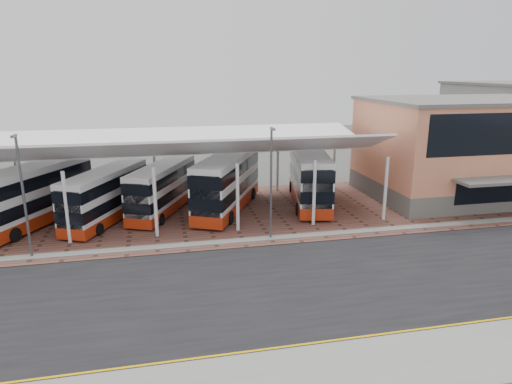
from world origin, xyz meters
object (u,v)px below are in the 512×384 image
bus_5 (309,177)px  bus_2 (106,196)px  bus_1 (33,196)px  bus_4 (228,183)px  terminal (466,148)px  bus_3 (163,189)px

bus_5 → bus_2: bearing=-163.1°
bus_2 → bus_5: 17.51m
bus_1 → bus_2: bearing=25.4°
bus_2 → bus_4: (9.91, 0.88, 0.32)m
bus_1 → bus_4: bearing=30.6°
terminal → bus_4: (-22.93, -0.08, -2.23)m
terminal → bus_5: size_ratio=1.54×
bus_2 → bus_5: bus_5 is taller
terminal → bus_4: 23.04m
bus_1 → bus_2: size_ratio=1.11×
bus_2 → bus_3: size_ratio=1.00×
bus_4 → bus_5: bus_5 is taller
bus_4 → bus_1: bearing=-152.0°
bus_1 → bus_4: size_ratio=0.97×
terminal → bus_5: terminal is taller
bus_1 → bus_5: (22.84, 1.16, 0.07)m
bus_4 → bus_2: bearing=-149.2°
bus_5 → bus_1: bearing=-164.8°
bus_4 → bus_5: bearing=29.8°
bus_1 → bus_2: bus_1 is taller
terminal → bus_2: size_ratio=1.83×
bus_1 → bus_5: bearing=31.2°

